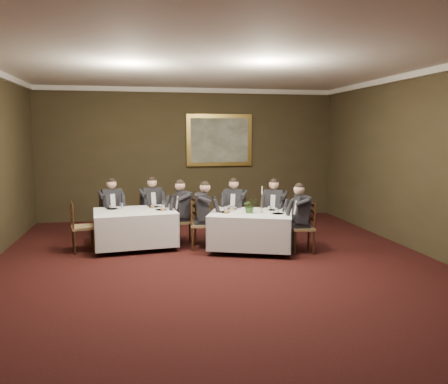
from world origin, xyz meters
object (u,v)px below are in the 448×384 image
object	(u,v)px
chair_main_backleft	(235,227)
chair_main_endleft	(201,234)
table_main	(251,228)
diner_main_backright	(274,218)
diner_main_backleft	(235,217)
painting	(219,140)
chair_main_backright	(274,228)
table_second	(135,226)
centerpiece	(250,205)
diner_sec_backleft	(112,217)
chair_main_endright	(303,238)
diner_main_endright	(302,226)
chair_sec_endleft	(83,237)
chair_sec_backright	(152,224)
diner_sec_endright	(184,220)
candlestick	(262,203)
diner_main_endleft	(201,223)
chair_sec_backleft	(112,227)
diner_sec_backright	(151,215)
chair_sec_endright	(185,231)

from	to	relation	value
chair_main_backleft	chair_main_endleft	distance (m)	1.01
table_main	diner_main_backright	world-z (taller)	diner_main_backright
diner_main_backleft	painting	xyz separation A→B (m)	(0.13, 2.62, 1.61)
chair_main_backright	painting	world-z (taller)	painting
painting	table_second	bearing A→B (deg)	-127.91
chair_main_backleft	chair_main_endleft	world-z (taller)	same
centerpiece	diner_sec_backleft	bearing A→B (deg)	152.17
diner_main_backleft	chair_main_backright	xyz separation A→B (m)	(0.82, -0.28, -0.23)
chair_main_endleft	chair_main_endright	xyz separation A→B (m)	(1.91, -0.68, 0.00)
diner_main_backleft	diner_main_endright	distance (m)	1.65
table_main	table_second	distance (m)	2.34
diner_main_backleft	painting	bearing A→B (deg)	-64.25
table_main	chair_sec_endleft	size ratio (longest dim) A/B	1.93
chair_main_backright	chair_sec_backright	bearing A→B (deg)	14.18
table_second	centerpiece	distance (m)	2.37
diner_sec_endright	diner_main_endright	bearing A→B (deg)	-126.91
diner_sec_backleft	candlestick	world-z (taller)	diner_sec_backleft
table_main	chair_main_endright	world-z (taller)	chair_main_endright
chair_main_backright	diner_sec_endright	bearing A→B (deg)	29.62
table_main	diner_main_endleft	size ratio (longest dim) A/B	1.43
diner_sec_backleft	painting	distance (m)	3.84
diner_main_endleft	centerpiece	size ratio (longest dim) A/B	4.47
chair_main_endright	chair_sec_backleft	distance (m)	4.12
table_second	candlestick	size ratio (longest dim) A/B	3.26
diner_main_backleft	diner_sec_backright	xyz separation A→B (m)	(-1.77, 0.58, 0.00)
diner_main_backright	table_main	bearing A→B (deg)	75.16
centerpiece	chair_sec_backright	bearing A→B (deg)	140.57
table_second	chair_sec_backright	world-z (taller)	chair_sec_backright
table_main	chair_main_endright	xyz separation A→B (m)	(0.96, -0.34, -0.17)
chair_sec_backright	chair_sec_endright	xyz separation A→B (m)	(0.67, -0.76, 0.00)
diner_sec_backright	chair_sec_backright	bearing A→B (deg)	-90.00
diner_main_endleft	candlestick	bearing A→B (deg)	78.26
chair_main_backright	diner_main_backright	xyz separation A→B (m)	(-0.01, -0.01, 0.23)
diner_main_endleft	candlestick	world-z (taller)	diner_main_endleft
chair_sec_endleft	table_second	bearing A→B (deg)	83.94
table_second	chair_sec_endright	world-z (taller)	chair_sec_endright
chair_main_backleft	diner_main_backleft	world-z (taller)	diner_main_backleft
chair_main_backright	diner_main_endleft	bearing A→B (deg)	42.89
chair_main_backright	centerpiece	distance (m)	1.17
diner_main_backleft	chair_main_endright	distance (m)	1.67
diner_main_backleft	diner_sec_backleft	world-z (taller)	same
diner_main_endright	candlestick	distance (m)	0.91
chair_main_backleft	candlestick	size ratio (longest dim) A/B	1.88
table_second	chair_main_backleft	distance (m)	2.15
diner_main_endright	painting	bearing A→B (deg)	20.50
chair_sec_backright	painting	size ratio (longest dim) A/B	0.56
chair_main_endleft	chair_sec_endleft	size ratio (longest dim) A/B	1.00
chair_sec_backright	chair_sec_endright	size ratio (longest dim) A/B	1.00
diner_main_endright	diner_sec_backleft	distance (m)	4.10
diner_sec_endright	chair_sec_endleft	xyz separation A→B (m)	(-2.02, -0.21, -0.23)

